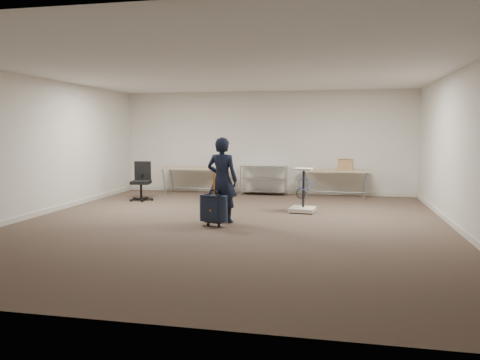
# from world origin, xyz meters

# --- Properties ---
(ground) EXTENTS (9.00, 9.00, 0.00)m
(ground) POSITION_xyz_m (0.00, 0.00, 0.00)
(ground) COLOR #3F3126
(ground) RESTS_ON ground
(room_shell) EXTENTS (8.00, 9.00, 9.00)m
(room_shell) POSITION_xyz_m (0.00, 1.38, 0.05)
(room_shell) COLOR silver
(room_shell) RESTS_ON ground
(folding_table_left) EXTENTS (1.80, 0.75, 0.73)m
(folding_table_left) POSITION_xyz_m (-1.90, 3.95, 0.68)
(folding_table_left) COLOR tan
(folding_table_left) RESTS_ON ground
(folding_table_right) EXTENTS (1.80, 0.75, 0.73)m
(folding_table_right) POSITION_xyz_m (1.90, 3.95, 0.68)
(folding_table_right) COLOR tan
(folding_table_right) RESTS_ON ground
(wire_shelf) EXTENTS (1.22, 0.47, 0.80)m
(wire_shelf) POSITION_xyz_m (0.00, 4.20, 0.44)
(wire_shelf) COLOR silver
(wire_shelf) RESTS_ON ground
(person) EXTENTS (0.62, 0.44, 1.61)m
(person) POSITION_xyz_m (-0.18, 0.22, 0.81)
(person) COLOR black
(person) RESTS_ON ground
(suitcase) EXTENTS (0.39, 0.29, 0.96)m
(suitcase) POSITION_xyz_m (-0.24, -0.20, 0.33)
(suitcase) COLOR black
(suitcase) RESTS_ON ground
(office_chair) EXTENTS (0.58, 0.58, 0.96)m
(office_chair) POSITION_xyz_m (-2.81, 2.51, 0.29)
(office_chair) COLOR black
(office_chair) RESTS_ON ground
(equipment_cart) EXTENTS (0.57, 0.57, 0.94)m
(equipment_cart) POSITION_xyz_m (1.24, 1.61, 0.25)
(equipment_cart) COLOR beige
(equipment_cart) RESTS_ON ground
(cardboard_box) EXTENTS (0.39, 0.31, 0.28)m
(cardboard_box) POSITION_xyz_m (2.15, 3.93, 0.87)
(cardboard_box) COLOR #9C7C48
(cardboard_box) RESTS_ON folding_table_right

